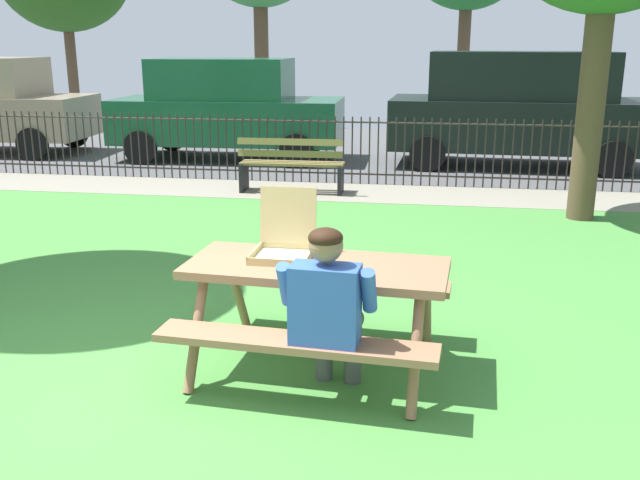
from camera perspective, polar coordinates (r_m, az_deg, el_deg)
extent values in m
cube|color=#478A3D|center=(6.30, -8.63, -5.42)|extent=(28.00, 11.45, 0.02)
cube|color=gray|center=(11.00, -0.75, 3.97)|extent=(28.00, 1.40, 0.01)
cube|color=#515154|center=(15.41, 2.15, 7.37)|extent=(28.00, 7.66, 0.01)
cube|color=#97684A|center=(4.87, -0.28, -2.28)|extent=(1.85, 0.88, 0.06)
cube|color=#97684A|center=(4.43, -2.08, -8.32)|extent=(1.82, 0.40, 0.05)
cube|color=#97684A|center=(5.52, 1.17, -3.36)|extent=(1.82, 0.40, 0.05)
cylinder|color=#97684A|center=(4.85, -10.00, -7.44)|extent=(0.10, 0.44, 0.74)
cylinder|color=#97684A|center=(5.57, -6.71, -4.21)|extent=(0.10, 0.44, 0.74)
cylinder|color=#97684A|center=(4.52, 7.76, -9.16)|extent=(0.10, 0.44, 0.74)
cylinder|color=#97684A|center=(5.28, 8.64, -5.43)|extent=(0.10, 0.44, 0.74)
cube|color=tan|center=(4.98, -3.10, -1.43)|extent=(0.42, 0.42, 0.01)
cube|color=silver|center=(4.98, -3.10, -1.35)|extent=(0.39, 0.39, 0.00)
cube|color=tan|center=(4.79, -3.64, -1.81)|extent=(0.41, 0.02, 0.04)
cube|color=tan|center=(5.16, -2.61, -0.48)|extent=(0.41, 0.02, 0.04)
cube|color=tan|center=(5.02, -5.34, -1.00)|extent=(0.02, 0.41, 0.04)
cube|color=tan|center=(4.94, -0.83, -1.24)|extent=(0.02, 0.41, 0.04)
cube|color=tan|center=(5.12, -2.60, 2.02)|extent=(0.41, 0.06, 0.41)
cylinder|color=#4C4C4C|center=(4.87, 0.34, -8.83)|extent=(0.12, 0.12, 0.44)
cylinder|color=#4C4C4C|center=(4.58, -0.24, -7.05)|extent=(0.18, 0.43, 0.15)
cylinder|color=#4C4C4C|center=(4.84, 2.68, -9.04)|extent=(0.12, 0.12, 0.44)
cylinder|color=#4C4C4C|center=(4.55, 2.23, -7.27)|extent=(0.18, 0.43, 0.15)
cube|color=#3359B2|center=(4.29, 0.41, -5.40)|extent=(0.43, 0.25, 0.52)
cylinder|color=#3359B2|center=(4.36, -2.79, -3.60)|extent=(0.10, 0.21, 0.31)
cylinder|color=#3359B2|center=(4.25, 3.99, -4.13)|extent=(0.10, 0.21, 0.31)
sphere|color=#8C6647|center=(4.18, 0.48, -0.44)|extent=(0.21, 0.21, 0.21)
ellipsoid|color=black|center=(4.16, 0.45, 0.18)|extent=(0.21, 0.20, 0.12)
cylinder|color=#2D2823|center=(11.53, -0.17, 9.59)|extent=(22.91, 0.03, 0.03)
cylinder|color=#2D2823|center=(11.65, -0.16, 5.47)|extent=(22.91, 0.03, 0.03)
cylinder|color=#2D2823|center=(13.66, -24.34, 7.24)|extent=(0.02, 0.02, 1.09)
cylinder|color=#2D2823|center=(13.58, -23.84, 7.26)|extent=(0.02, 0.02, 1.09)
cylinder|color=#2D2823|center=(13.51, -23.33, 7.27)|extent=(0.02, 0.02, 1.09)
cylinder|color=#2D2823|center=(13.43, -22.82, 7.28)|extent=(0.02, 0.02, 1.09)
cylinder|color=#2D2823|center=(13.36, -22.30, 7.30)|extent=(0.02, 0.02, 1.09)
cylinder|color=#2D2823|center=(13.29, -21.78, 7.31)|extent=(0.02, 0.02, 1.09)
cylinder|color=#2D2823|center=(13.22, -21.25, 7.32)|extent=(0.02, 0.02, 1.09)
cylinder|color=#2D2823|center=(13.15, -20.72, 7.34)|extent=(0.02, 0.02, 1.09)
cylinder|color=#2D2823|center=(13.08, -20.18, 7.35)|extent=(0.02, 0.02, 1.09)
cylinder|color=#2D2823|center=(13.01, -19.63, 7.36)|extent=(0.02, 0.02, 1.09)
cylinder|color=#2D2823|center=(12.94, -19.08, 7.37)|extent=(0.02, 0.02, 1.09)
cylinder|color=#2D2823|center=(12.88, -18.52, 7.38)|extent=(0.02, 0.02, 1.09)
cylinder|color=#2D2823|center=(12.81, -17.96, 7.39)|extent=(0.02, 0.02, 1.09)
cylinder|color=#2D2823|center=(12.75, -17.39, 7.40)|extent=(0.02, 0.02, 1.09)
cylinder|color=#2D2823|center=(12.69, -16.82, 7.41)|extent=(0.02, 0.02, 1.09)
cylinder|color=#2D2823|center=(12.63, -16.24, 7.42)|extent=(0.02, 0.02, 1.09)
cylinder|color=#2D2823|center=(12.57, -15.66, 7.42)|extent=(0.02, 0.02, 1.09)
cylinder|color=#2D2823|center=(12.51, -15.06, 7.43)|extent=(0.02, 0.02, 1.09)
cylinder|color=#2D2823|center=(12.46, -14.47, 7.44)|extent=(0.02, 0.02, 1.09)
cylinder|color=#2D2823|center=(12.40, -13.87, 7.44)|extent=(0.02, 0.02, 1.09)
cylinder|color=#2D2823|center=(12.35, -13.26, 7.45)|extent=(0.02, 0.02, 1.09)
cylinder|color=#2D2823|center=(12.30, -12.65, 7.45)|extent=(0.02, 0.02, 1.09)
cylinder|color=#2D2823|center=(12.24, -12.03, 7.45)|extent=(0.02, 0.02, 1.09)
cylinder|color=#2D2823|center=(12.20, -11.41, 7.45)|extent=(0.02, 0.02, 1.09)
cylinder|color=#2D2823|center=(12.15, -10.78, 7.45)|extent=(0.02, 0.02, 1.09)
cylinder|color=#2D2823|center=(12.10, -10.15, 7.45)|extent=(0.02, 0.02, 1.09)
cylinder|color=#2D2823|center=(12.06, -9.52, 7.45)|extent=(0.02, 0.02, 1.09)
cylinder|color=#2D2823|center=(12.01, -8.87, 7.45)|extent=(0.02, 0.02, 1.09)
cylinder|color=#2D2823|center=(11.97, -8.23, 7.45)|extent=(0.02, 0.02, 1.09)
cylinder|color=#2D2823|center=(11.93, -7.58, 7.45)|extent=(0.02, 0.02, 1.09)
cylinder|color=#2D2823|center=(11.89, -6.92, 7.44)|extent=(0.02, 0.02, 1.09)
cylinder|color=#2D2823|center=(11.85, -6.26, 7.43)|extent=(0.02, 0.02, 1.09)
cylinder|color=#2D2823|center=(11.82, -5.60, 7.43)|extent=(0.02, 0.02, 1.09)
cylinder|color=#2D2823|center=(11.78, -4.93, 7.42)|extent=(0.02, 0.02, 1.09)
cylinder|color=#2D2823|center=(11.75, -4.26, 7.41)|extent=(0.02, 0.02, 1.09)
cylinder|color=#2D2823|center=(11.72, -3.59, 7.40)|extent=(0.02, 0.02, 1.09)
cylinder|color=#2D2823|center=(11.69, -2.91, 7.39)|extent=(0.02, 0.02, 1.09)
cylinder|color=#2D2823|center=(11.66, -2.23, 7.38)|extent=(0.02, 0.02, 1.09)
cylinder|color=#2D2823|center=(11.63, -1.54, 7.37)|extent=(0.02, 0.02, 1.09)
cylinder|color=#2D2823|center=(11.61, -0.86, 7.35)|extent=(0.02, 0.02, 1.09)
cylinder|color=#2D2823|center=(11.58, -0.16, 7.34)|extent=(0.02, 0.02, 1.09)
cylinder|color=#2D2823|center=(11.56, 0.53, 7.32)|extent=(0.02, 0.02, 1.09)
cylinder|color=#2D2823|center=(11.54, 1.22, 7.30)|extent=(0.02, 0.02, 1.09)
cylinder|color=#2D2823|center=(11.52, 1.92, 7.28)|extent=(0.02, 0.02, 1.09)
cylinder|color=#2D2823|center=(11.51, 2.62, 7.26)|extent=(0.02, 0.02, 1.09)
cylinder|color=#2D2823|center=(11.49, 3.32, 7.24)|extent=(0.02, 0.02, 1.09)
cylinder|color=#2D2823|center=(11.48, 4.03, 7.22)|extent=(0.02, 0.02, 1.09)
cylinder|color=#2D2823|center=(11.47, 4.73, 7.20)|extent=(0.02, 0.02, 1.09)
cylinder|color=#2D2823|center=(11.46, 5.44, 7.17)|extent=(0.02, 0.02, 1.09)
cylinder|color=#2D2823|center=(11.45, 6.14, 7.15)|extent=(0.02, 0.02, 1.09)
cylinder|color=#2D2823|center=(11.44, 6.85, 7.12)|extent=(0.02, 0.02, 1.09)
cylinder|color=#2D2823|center=(11.44, 7.56, 7.09)|extent=(0.02, 0.02, 1.09)
cylinder|color=#2D2823|center=(11.44, 8.27, 7.06)|extent=(0.02, 0.02, 1.09)
cylinder|color=#2D2823|center=(11.44, 8.98, 7.03)|extent=(0.02, 0.02, 1.09)
cylinder|color=#2D2823|center=(11.44, 9.69, 7.00)|extent=(0.02, 0.02, 1.09)
cylinder|color=#2D2823|center=(11.44, 10.40, 6.97)|extent=(0.02, 0.02, 1.09)
cylinder|color=#2D2823|center=(11.44, 11.10, 6.94)|extent=(0.02, 0.02, 1.09)
cylinder|color=#2D2823|center=(11.45, 11.81, 6.90)|extent=(0.02, 0.02, 1.09)
cylinder|color=#2D2823|center=(11.46, 12.52, 6.87)|extent=(0.02, 0.02, 1.09)
cylinder|color=#2D2823|center=(11.46, 13.22, 6.83)|extent=(0.02, 0.02, 1.09)
cylinder|color=#2D2823|center=(11.48, 13.93, 6.79)|extent=(0.02, 0.02, 1.09)
cylinder|color=#2D2823|center=(11.49, 14.63, 6.76)|extent=(0.02, 0.02, 1.09)
cylinder|color=#2D2823|center=(11.50, 15.33, 6.72)|extent=(0.02, 0.02, 1.09)
cylinder|color=#2D2823|center=(11.52, 16.03, 6.68)|extent=(0.02, 0.02, 1.09)
cylinder|color=#2D2823|center=(11.54, 16.72, 6.64)|extent=(0.02, 0.02, 1.09)
cylinder|color=#2D2823|center=(11.56, 17.42, 6.60)|extent=(0.02, 0.02, 1.09)
cylinder|color=#2D2823|center=(11.58, 18.11, 6.55)|extent=(0.02, 0.02, 1.09)
cylinder|color=#2D2823|center=(11.60, 18.80, 6.51)|extent=(0.02, 0.02, 1.09)
cylinder|color=#2D2823|center=(11.62, 19.49, 6.47)|extent=(0.02, 0.02, 1.09)
cylinder|color=#2D2823|center=(11.65, 20.17, 6.42)|extent=(0.02, 0.02, 1.09)
cylinder|color=#2D2823|center=(11.68, 20.85, 6.38)|extent=(0.02, 0.02, 1.09)
cylinder|color=#2D2823|center=(11.71, 21.52, 6.33)|extent=(0.02, 0.02, 1.09)
cylinder|color=#2D2823|center=(11.74, 22.20, 6.29)|extent=(0.02, 0.02, 1.09)
cylinder|color=#2D2823|center=(11.77, 22.87, 6.24)|extent=(0.02, 0.02, 1.09)
cylinder|color=#2D2823|center=(11.80, 23.53, 6.19)|extent=(0.02, 0.02, 1.09)
cylinder|color=#2D2823|center=(11.84, 24.19, 6.14)|extent=(0.02, 0.02, 1.09)
cube|color=olive|center=(11.04, -2.13, 6.34)|extent=(1.60, 0.12, 0.04)
cube|color=olive|center=(10.90, -2.27, 6.22)|extent=(1.60, 0.12, 0.04)
cube|color=olive|center=(10.77, -2.40, 6.10)|extent=(1.60, 0.12, 0.04)
cube|color=olive|center=(10.68, -2.47, 7.00)|extent=(1.60, 0.08, 0.11)
cube|color=olive|center=(10.65, -2.48, 7.96)|extent=(1.60, 0.08, 0.11)
cube|color=black|center=(10.78, 1.69, 4.93)|extent=(0.06, 0.44, 0.44)
cube|color=black|center=(11.05, -6.19, 5.12)|extent=(0.06, 0.44, 0.44)
cylinder|color=brown|center=(9.70, 21.07, 9.60)|extent=(0.34, 0.34, 2.76)
cube|color=#262D38|center=(15.93, -23.34, 12.06)|extent=(0.11, 1.53, 0.65)
cylinder|color=black|center=(14.93, -22.31, 7.20)|extent=(0.64, 0.14, 0.64)
cylinder|color=black|center=(16.52, -19.37, 8.20)|extent=(0.64, 0.14, 0.64)
cube|color=#155130|center=(14.12, -7.42, 9.60)|extent=(4.45, 1.92, 0.84)
cube|color=#155130|center=(14.08, -7.94, 12.84)|extent=(2.64, 1.66, 0.76)
cube|color=#262D38|center=(13.86, -4.07, 12.90)|extent=(0.08, 1.53, 0.65)
cylinder|color=black|center=(12.99, -1.91, 7.24)|extent=(0.64, 0.13, 0.64)
cylinder|color=black|center=(14.75, -0.77, 8.27)|extent=(0.64, 0.13, 0.64)
cylinder|color=black|center=(13.79, -14.38, 7.26)|extent=(0.64, 0.13, 0.64)
cylinder|color=black|center=(15.46, -11.93, 8.29)|extent=(0.64, 0.13, 0.64)
cube|color=black|center=(13.63, 15.66, 9.07)|extent=(4.67, 2.02, 0.90)
cube|color=black|center=(13.56, 15.93, 12.71)|extent=(3.26, 1.74, 0.84)
cube|color=#262D38|center=(13.67, 20.38, 12.37)|extent=(0.10, 1.56, 0.71)
cylinder|color=black|center=(12.99, 22.69, 6.03)|extent=(0.64, 0.14, 0.64)
cylinder|color=black|center=(14.78, 21.38, 7.21)|extent=(0.64, 0.14, 0.64)
cylinder|color=black|center=(12.75, 8.71, 6.91)|extent=(0.64, 0.14, 0.64)
cylinder|color=black|center=(14.57, 9.09, 7.99)|extent=(0.64, 0.14, 0.64)
cylinder|color=brown|center=(23.31, -19.44, 12.85)|extent=(0.31, 0.31, 2.81)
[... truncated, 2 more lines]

